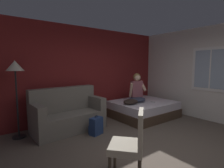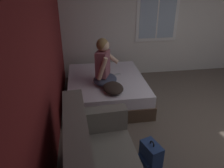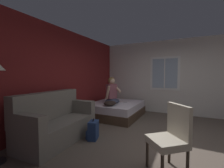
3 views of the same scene
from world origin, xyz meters
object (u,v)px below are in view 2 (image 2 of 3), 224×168
(bed, at_px, (106,89))
(throw_pillow, at_px, (113,88))
(backpack, at_px, (150,157))
(person_seated, at_px, (104,66))
(cell_phone, at_px, (117,74))

(bed, xyz_separation_m, throw_pillow, (-0.57, -0.05, 0.31))
(backpack, xyz_separation_m, throw_pillow, (1.36, 0.29, 0.36))
(person_seated, height_order, throw_pillow, person_seated)
(backpack, distance_m, throw_pillow, 1.43)
(backpack, bearing_deg, throw_pillow, 11.99)
(cell_phone, bearing_deg, person_seated, -60.01)
(person_seated, height_order, cell_phone, person_seated)
(person_seated, relative_size, throw_pillow, 1.82)
(bed, relative_size, person_seated, 2.09)
(person_seated, height_order, backpack, person_seated)
(throw_pillow, height_order, cell_phone, throw_pillow)
(cell_phone, bearing_deg, bed, -78.06)
(bed, xyz_separation_m, cell_phone, (0.15, -0.26, 0.25))
(bed, distance_m, throw_pillow, 0.65)
(throw_pillow, bearing_deg, backpack, -168.01)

